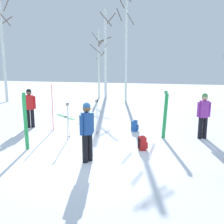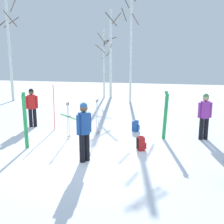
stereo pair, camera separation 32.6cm
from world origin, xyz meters
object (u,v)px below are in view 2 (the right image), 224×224
object	(u,v)px
person_0	(205,114)
backpack_2	(141,144)
person_2	(84,128)
ski_pair_lying_1	(68,116)
ski_poles_0	(97,116)
birch_tree_0	(9,46)
ski_pair_planted_0	(54,107)
ski_poles_1	(68,119)
ski_pair_planted_1	(25,121)
backpack_1	(136,126)
birch_tree_2	(111,52)
birch_tree_1	(104,63)
birch_tree_3	(131,45)
ski_pair_planted_2	(165,116)
person_1	(32,105)

from	to	relation	value
person_0	backpack_2	distance (m)	2.82
person_2	person_0	bearing A→B (deg)	43.45
ski_pair_lying_1	ski_poles_0	size ratio (longest dim) A/B	1.08
person_2	birch_tree_0	world-z (taller)	birch_tree_0
ski_pair_planted_0	ski_poles_1	bearing A→B (deg)	-41.04
ski_pair_lying_1	backpack_2	world-z (taller)	backpack_2
person_2	ski_pair_planted_1	bearing A→B (deg)	168.61
backpack_1	birch_tree_2	world-z (taller)	birch_tree_2
ski_poles_1	birch_tree_2	xyz separation A→B (m)	(-2.02, 11.91, 3.04)
person_0	backpack_2	bearing A→B (deg)	-137.70
birch_tree_1	birch_tree_3	distance (m)	3.54
ski_poles_0	birch_tree_3	xyz separation A→B (m)	(-0.68, 8.89, 3.39)
person_2	birch_tree_3	bearing A→B (deg)	96.34
ski_pair_planted_0	person_2	bearing A→B (deg)	-47.83
ski_poles_1	birch_tree_3	size ratio (longest dim) A/B	0.17
person_2	birch_tree_3	xyz separation A→B (m)	(-1.29, 11.62, 3.16)
ski_pair_planted_0	ski_pair_planted_1	xyz separation A→B (m)	(0.37, -2.46, -0.03)
ski_pair_planted_2	ski_poles_1	bearing A→B (deg)	-164.63
birch_tree_0	birch_tree_2	xyz separation A→B (m)	(6.62, 4.18, -0.36)
person_0	ski_pair_planted_0	xyz separation A→B (m)	(-6.04, -0.29, -0.02)
person_2	ski_pair_planted_1	xyz separation A→B (m)	(-2.28, 0.46, -0.05)
birch_tree_3	ski_poles_0	bearing A→B (deg)	-85.65
ski_poles_1	backpack_2	size ratio (longest dim) A/B	3.11
ski_poles_1	backpack_2	bearing A→B (deg)	-10.01
birch_tree_0	birch_tree_1	xyz separation A→B (m)	(6.12, 3.94, -1.19)
person_2	person_1	bearing A→B (deg)	141.48
backpack_1	ski_pair_lying_1	bearing A→B (deg)	155.68
person_2	ski_pair_lying_1	world-z (taller)	person_2
ski_pair_lying_1	backpack_1	size ratio (longest dim) A/B	3.44
ski_pair_lying_1	birch_tree_0	bearing A→B (deg)	148.54
ski_pair_planted_1	ski_pair_lying_1	world-z (taller)	ski_pair_planted_1
person_2	backpack_2	distance (m)	2.11
person_0	birch_tree_1	distance (m)	12.86
person_0	ski_pair_lying_1	size ratio (longest dim) A/B	1.13
ski_pair_planted_2	ski_pair_planted_1	bearing A→B (deg)	-150.88
ski_pair_planted_2	birch_tree_2	distance (m)	12.59
person_2	ski_pair_planted_0	bearing A→B (deg)	132.17
person_0	birch_tree_3	bearing A→B (deg)	119.15
ski_pair_planted_1	birch_tree_3	size ratio (longest dim) A/B	0.24
ski_pair_planted_2	ski_poles_0	bearing A→B (deg)	-177.28
birch_tree_0	birch_tree_1	distance (m)	7.37
person_0	birch_tree_0	xyz separation A→B (m)	(-13.51, 6.40, 3.15)
person_2	birch_tree_1	bearing A→B (deg)	106.42
ski_pair_planted_1	ski_poles_1	xyz separation A→B (m)	(0.81, 1.43, -0.20)
ski_pair_planted_1	ski_poles_1	size ratio (longest dim) A/B	1.37
backpack_2	birch_tree_1	xyz separation A→B (m)	(-5.38, 12.17, 2.72)
person_1	backpack_1	bearing A→B (deg)	7.28
ski_pair_planted_2	ski_poles_0	distance (m)	2.64
person_0	ski_poles_0	bearing A→B (deg)	-173.03
birch_tree_2	backpack_2	bearing A→B (deg)	-68.55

